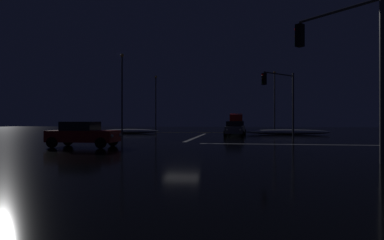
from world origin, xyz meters
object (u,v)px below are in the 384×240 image
at_px(sedan_orange, 237,125).
at_px(sedan_red_crossing, 83,134).
at_px(box_truck, 236,120).
at_px(streetlamp_right_far, 275,97).
at_px(traffic_signal_ne, 281,92).
at_px(streetlamp_left_near, 122,88).
at_px(streetlamp_left_far, 156,99).
at_px(sedan_gray, 234,128).
at_px(sedan_blue, 238,126).
at_px(traffic_signal_se, 343,52).
at_px(sedan_silver, 237,127).
at_px(sedan_green, 234,127).

distance_m(sedan_orange, sedan_red_crossing, 39.41).
xyz_separation_m(box_truck, streetlamp_right_far, (6.34, -10.58, 3.89)).
height_order(traffic_signal_ne, streetlamp_right_far, streetlamp_right_far).
distance_m(sedan_orange, streetlamp_left_near, 24.76).
relative_size(box_truck, streetlamp_left_far, 0.87).
height_order(sedan_gray, sedan_blue, same).
bearing_deg(sedan_red_crossing, sedan_orange, 76.04).
bearing_deg(sedan_red_crossing, box_truck, 78.34).
distance_m(sedan_blue, streetlamp_right_far, 8.14).
xyz_separation_m(sedan_gray, sedan_red_crossing, (-9.16, -15.17, 0.00)).
distance_m(box_truck, streetlamp_left_near, 30.22).
distance_m(traffic_signal_se, streetlamp_left_far, 43.08).
bearing_deg(sedan_silver, traffic_signal_ne, -64.45).
relative_size(sedan_silver, traffic_signal_ne, 0.69).
xyz_separation_m(sedan_gray, traffic_signal_ne, (4.48, -3.21, 3.55)).
relative_size(sedan_orange, streetlamp_left_far, 0.46).
distance_m(sedan_red_crossing, streetlamp_left_near, 19.61).
xyz_separation_m(sedan_silver, sedan_orange, (0.00, 17.65, 0.00)).
relative_size(sedan_orange, traffic_signal_ne, 0.69).
bearing_deg(traffic_signal_ne, traffic_signal_se, -89.13).
distance_m(sedan_blue, streetlamp_left_far, 15.08).
bearing_deg(sedan_blue, sedan_red_crossing, -106.72).
height_order(sedan_red_crossing, traffic_signal_ne, traffic_signal_ne).
distance_m(sedan_blue, box_truck, 13.19).
distance_m(sedan_orange, traffic_signal_ne, 26.85).
distance_m(box_truck, traffic_signal_se, 49.79).
height_order(sedan_red_crossing, streetlamp_left_near, streetlamp_left_near).
distance_m(sedan_blue, sedan_red_crossing, 33.28).
height_order(sedan_green, sedan_red_crossing, same).
bearing_deg(streetlamp_left_near, sedan_silver, 8.70).
distance_m(traffic_signal_ne, streetlamp_right_far, 22.62).
bearing_deg(streetlamp_left_far, traffic_signal_ne, -51.06).
distance_m(box_truck, streetlamp_left_far, 17.81).
relative_size(sedan_orange, streetlamp_right_far, 0.44).
relative_size(box_truck, traffic_signal_se, 1.26).
height_order(box_truck, sedan_red_crossing, box_truck).
xyz_separation_m(sedan_silver, sedan_blue, (0.07, 11.28, 0.00)).
xyz_separation_m(sedan_red_crossing, streetlamp_left_far, (-4.54, 34.45, 4.65)).
relative_size(sedan_red_crossing, streetlamp_right_far, 0.44).
bearing_deg(streetlamp_left_far, sedan_orange, 15.14).
distance_m(sedan_green, box_truck, 19.06).
height_order(sedan_green, traffic_signal_se, traffic_signal_se).
bearing_deg(box_truck, streetlamp_left_near, -117.49).
relative_size(sedan_gray, sedan_orange, 1.00).
relative_size(sedan_green, streetlamp_left_near, 0.44).
bearing_deg(box_truck, streetlamp_left_far, -142.59).
xyz_separation_m(sedan_gray, box_truck, (0.13, 29.86, 0.91)).
height_order(sedan_silver, streetlamp_left_near, streetlamp_left_near).
bearing_deg(streetlamp_left_near, sedan_green, 28.97).
xyz_separation_m(traffic_signal_ne, streetlamp_right_far, (1.99, 22.49, 1.25)).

